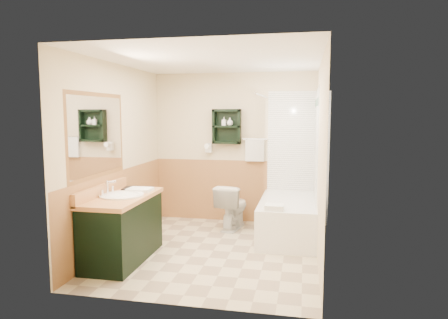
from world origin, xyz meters
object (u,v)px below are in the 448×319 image
hair_dryer (209,148)px  vanity_book (123,180)px  soap_bottle_a (224,124)px  bathtub (289,219)px  toilet (233,207)px  wall_shelf (227,126)px  soap_bottle_b (230,122)px  vanity (123,228)px

hair_dryer → vanity_book: hair_dryer is taller
soap_bottle_a → bathtub: bearing=-30.6°
toilet → soap_bottle_a: bearing=-49.8°
bathtub → vanity_book: size_ratio=6.09×
wall_shelf → toilet: (0.16, -0.36, -1.21)m
bathtub → soap_bottle_b: 1.78m
vanity_book → vanity: bearing=-77.3°
wall_shelf → bathtub: bearing=-31.8°
hair_dryer → toilet: 1.05m
toilet → soap_bottle_a: 1.32m
vanity → soap_bottle_a: size_ratio=9.08×
wall_shelf → soap_bottle_a: wall_shelf is taller
hair_dryer → soap_bottle_a: soap_bottle_a is taller
bathtub → vanity_book: 2.36m
hair_dryer → vanity_book: size_ratio=0.97×
vanity → bathtub: (1.92, 1.29, -0.12)m
vanity_book → soap_bottle_b: soap_bottle_b is taller
hair_dryer → bathtub: size_ratio=0.16×
bathtub → soap_bottle_a: soap_bottle_a is taller
toilet → vanity_book: (-1.22, -1.18, 0.57)m
hair_dryer → bathtub: hair_dryer is taller
soap_bottle_b → soap_bottle_a: bearing=180.0°
wall_shelf → soap_bottle_a: 0.06m
toilet → soap_bottle_b: size_ratio=5.47×
hair_dryer → vanity: bearing=-107.0°
bathtub → soap_bottle_b: (-0.97, 0.63, 1.35)m
vanity_book → soap_bottle_b: (1.11, 1.53, 0.71)m
vanity_book → hair_dryer: bearing=53.7°
toilet → hair_dryer: bearing=-29.4°
soap_bottle_b → toilet: bearing=-72.9°
hair_dryer → vanity_book: (-0.76, -1.56, -0.29)m
wall_shelf → soap_bottle_a: bearing=-173.2°
wall_shelf → bathtub: wall_shelf is taller
wall_shelf → vanity_book: wall_shelf is taller
soap_bottle_a → toilet: bearing=-60.1°
hair_dryer → soap_bottle_b: 0.54m
soap_bottle_a → soap_bottle_b: (0.09, 0.00, 0.02)m
bathtub → soap_bottle_a: size_ratio=11.04×
wall_shelf → hair_dryer: wall_shelf is taller
bathtub → wall_shelf: bearing=148.2°
toilet → vanity: bearing=66.3°
soap_bottle_b → bathtub: bearing=-33.0°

